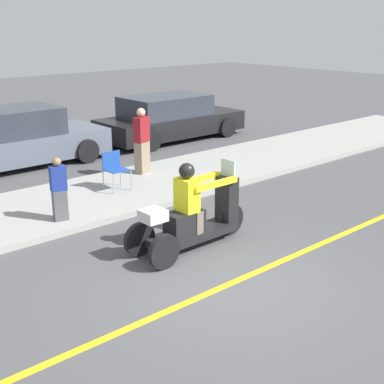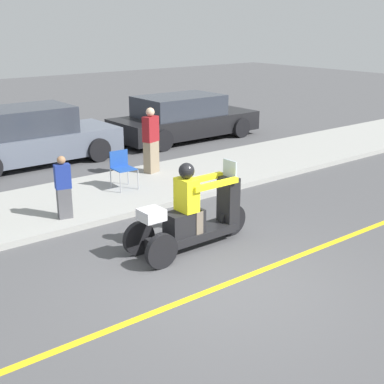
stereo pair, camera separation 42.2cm
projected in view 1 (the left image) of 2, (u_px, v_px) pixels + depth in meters
name	position (u px, v px, depth m)	size (l,w,h in m)	color
ground_plane	(232.00, 283.00, 7.82)	(60.00, 60.00, 0.00)	#4C4C4F
lane_stripe	(251.00, 275.00, 8.07)	(24.00, 0.12, 0.01)	gold
sidewalk_strip	(75.00, 202.00, 11.10)	(28.00, 2.80, 0.12)	#9E9E99
motorcycle_trike	(193.00, 218.00, 8.89)	(2.32, 0.74, 1.50)	black
spectator_end_of_line	(142.00, 142.00, 12.77)	(0.42, 0.32, 1.58)	gray
spectator_by_tree	(59.00, 190.00, 9.77)	(0.31, 0.23, 1.19)	#515156
folding_chair_curbside	(114.00, 166.00, 11.63)	(0.48, 0.48, 0.82)	#A5A8AD
parked_car_lot_right	(16.00, 139.00, 13.85)	(4.54, 2.04, 1.52)	slate
parked_car_lot_center	(170.00, 118.00, 16.99)	(4.79, 2.10, 1.41)	black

